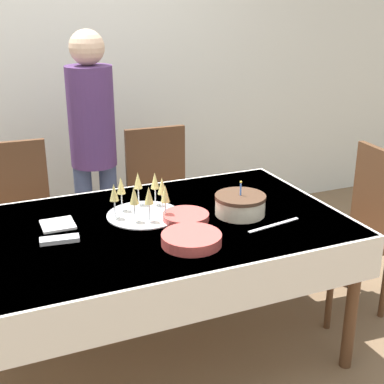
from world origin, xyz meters
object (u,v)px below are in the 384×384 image
object	(u,v)px
dining_chair_far_right	(161,196)
plate_stack_dessert	(186,217)
person_standing	(93,136)
birthday_cake	(240,205)
dining_chair_far_left	(18,217)
champagne_tray	(143,199)
dining_chair_right_end	(358,224)
plate_stack_main	(191,239)

from	to	relation	value
dining_chair_far_right	plate_stack_dessert	xyz separation A→B (m)	(-0.20, -0.89, 0.23)
plate_stack_dessert	person_standing	size ratio (longest dim) A/B	0.14
birthday_cake	plate_stack_dessert	world-z (taller)	birthday_cake
dining_chair_far_left	champagne_tray	size ratio (longest dim) A/B	2.61
dining_chair_far_right	person_standing	bearing A→B (deg)	169.32
birthday_cake	person_standing	xyz separation A→B (m)	(-0.49, 1.01, 0.16)
dining_chair_right_end	plate_stack_main	bearing A→B (deg)	-166.61
dining_chair_far_left	champagne_tray	world-z (taller)	dining_chair_far_left
dining_chair_far_left	birthday_cake	size ratio (longest dim) A/B	3.82
dining_chair_far_left	birthday_cake	bearing A→B (deg)	-43.61
birthday_cake	plate_stack_dessert	bearing A→B (deg)	172.46
plate_stack_main	plate_stack_dessert	xyz separation A→B (m)	(0.08, 0.25, -0.01)
dining_chair_far_right	plate_stack_main	xyz separation A→B (m)	(-0.28, -1.15, 0.24)
birthday_cake	plate_stack_dessert	distance (m)	0.28
dining_chair_right_end	dining_chair_far_left	bearing A→B (deg)	153.83
plate_stack_dessert	dining_chair_far_left	bearing A→B (deg)	128.14
dining_chair_far_left	plate_stack_main	size ratio (longest dim) A/B	3.61
dining_chair_far_left	dining_chair_right_end	size ratio (longest dim) A/B	1.00
dining_chair_far_right	dining_chair_right_end	world-z (taller)	same
dining_chair_right_end	plate_stack_main	world-z (taller)	dining_chair_right_end
dining_chair_far_right	birthday_cake	bearing A→B (deg)	-85.20
dining_chair_far_left	champagne_tray	distance (m)	0.97
person_standing	dining_chair_far_right	bearing A→B (deg)	-10.68
dining_chair_far_left	plate_stack_main	distance (m)	1.33
dining_chair_far_left	dining_chair_right_end	distance (m)	1.98
plate_stack_main	person_standing	world-z (taller)	person_standing
dining_chair_far_right	birthday_cake	distance (m)	0.97
plate_stack_main	plate_stack_dessert	world-z (taller)	plate_stack_main
birthday_cake	champagne_tray	world-z (taller)	champagne_tray
birthday_cake	person_standing	distance (m)	1.13
dining_chair_far_right	plate_stack_main	world-z (taller)	dining_chair_far_right
birthday_cake	person_standing	world-z (taller)	person_standing
champagne_tray	person_standing	xyz separation A→B (m)	(-0.05, 0.82, 0.13)
plate_stack_dessert	champagne_tray	bearing A→B (deg)	138.37
dining_chair_far_left	champagne_tray	bearing A→B (deg)	-54.31
dining_chair_far_left	dining_chair_right_end	xyz separation A→B (m)	(1.78, -0.87, 0.00)
dining_chair_far_right	champagne_tray	size ratio (longest dim) A/B	2.61
plate_stack_main	dining_chair_far_left	bearing A→B (deg)	118.48
birthday_cake	person_standing	bearing A→B (deg)	115.75
dining_chair_far_left	plate_stack_main	world-z (taller)	dining_chair_far_left
champagne_tray	plate_stack_dessert	distance (m)	0.23
plate_stack_dessert	birthday_cake	bearing A→B (deg)	-7.54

